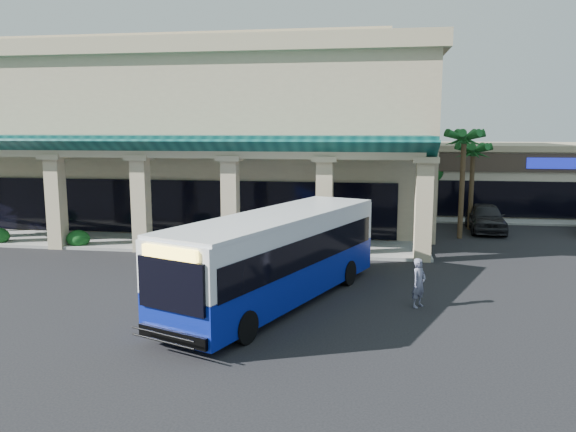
# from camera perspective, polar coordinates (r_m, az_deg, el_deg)

# --- Properties ---
(ground) EXTENTS (110.00, 110.00, 0.00)m
(ground) POSITION_cam_1_polar(r_m,az_deg,el_deg) (21.77, -1.55, -7.12)
(ground) COLOR black
(main_building) EXTENTS (30.80, 14.80, 11.35)m
(main_building) POSITION_cam_1_polar(r_m,az_deg,el_deg) (38.44, -9.12, 8.26)
(main_building) COLOR tan
(main_building) RESTS_ON ground
(arcade) EXTENTS (30.00, 6.20, 5.70)m
(arcade) POSITION_cam_1_polar(r_m,az_deg,el_deg) (29.98, -14.39, 2.55)
(arcade) COLOR #0A403E
(arcade) RESTS_ON ground
(strip_mall) EXTENTS (22.50, 12.50, 4.90)m
(strip_mall) POSITION_cam_1_polar(r_m,az_deg,el_deg) (46.93, 26.48, 3.58)
(strip_mall) COLOR beige
(strip_mall) RESTS_ON ground
(palm_0) EXTENTS (2.40, 2.40, 6.60)m
(palm_0) POSITION_cam_1_polar(r_m,az_deg,el_deg) (32.05, 17.29, 3.63)
(palm_0) COLOR #16551F
(palm_0) RESTS_ON ground
(palm_1) EXTENTS (2.40, 2.40, 5.80)m
(palm_1) POSITION_cam_1_polar(r_m,az_deg,el_deg) (35.19, 18.17, 3.36)
(palm_1) COLOR #16551F
(palm_1) RESTS_ON ground
(broadleaf_tree) EXTENTS (2.60, 2.60, 4.81)m
(broadleaf_tree) POSITION_cam_1_polar(r_m,az_deg,el_deg) (39.92, 14.15, 3.42)
(broadleaf_tree) COLOR #0F4414
(broadleaf_tree) RESTS_ON ground
(transit_bus) EXTENTS (6.55, 11.38, 3.13)m
(transit_bus) POSITION_cam_1_polar(r_m,az_deg,el_deg) (19.34, -1.04, -4.37)
(transit_bus) COLOR #0C1E95
(transit_bus) RESTS_ON ground
(pedestrian) EXTENTS (0.69, 0.73, 1.67)m
(pedestrian) POSITION_cam_1_polar(r_m,az_deg,el_deg) (19.59, 13.16, -6.63)
(pedestrian) COLOR slate
(pedestrian) RESTS_ON ground
(car_silver) EXTENTS (2.16, 4.99, 1.68)m
(car_silver) POSITION_cam_1_polar(r_m,az_deg,el_deg) (35.03, 19.42, -0.12)
(car_silver) COLOR black
(car_silver) RESTS_ON ground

